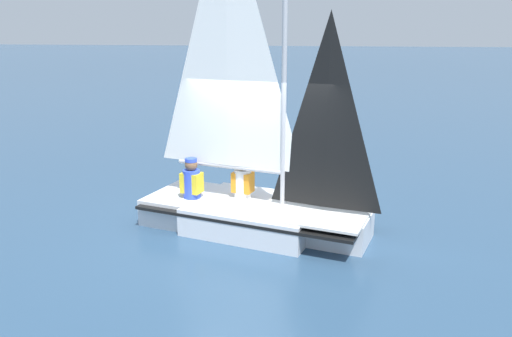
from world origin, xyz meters
TOP-DOWN VIEW (x-y plane):
  - ground_plane at (0.00, 0.00)m, footprint 260.00×260.00m
  - sailboat_main at (-0.01, -0.04)m, footprint 2.37×4.04m
  - sailor_helm at (-0.24, -0.29)m, footprint 0.35×0.38m
  - sailor_crew at (-0.02, -1.15)m, footprint 0.35×0.38m

SIDE VIEW (x-z plane):
  - ground_plane at x=0.00m, z-range 0.00..0.00m
  - sailor_helm at x=-0.24m, z-range 0.05..1.21m
  - sailor_crew at x=-0.02m, z-range 0.05..1.21m
  - sailboat_main at x=-0.01m, z-range -2.04..3.45m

